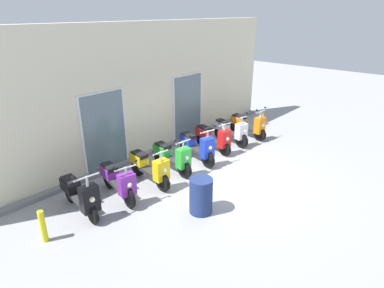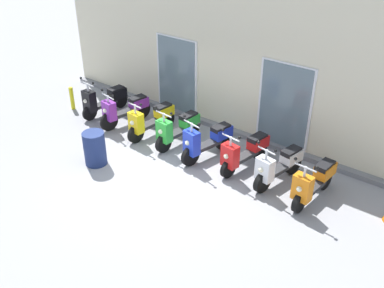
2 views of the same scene
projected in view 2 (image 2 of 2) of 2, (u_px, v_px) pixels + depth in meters
name	position (u px, v px, depth m)	size (l,w,h in m)	color
ground_plane	(159.00, 174.00, 10.34)	(40.00, 40.00, 0.00)	#939399
storefront_facade	(231.00, 61.00, 11.39)	(11.77, 0.50, 4.02)	beige
scooter_black	(104.00, 99.00, 12.85)	(0.63, 1.59, 1.24)	black
scooter_purple	(125.00, 109.00, 12.29)	(0.67, 1.65, 1.14)	black
scooter_yellow	(151.00, 119.00, 11.75)	(0.54, 1.63, 1.19)	black
scooter_green	(178.00, 129.00, 11.32)	(0.59, 1.56, 1.19)	black
scooter_blue	(207.00, 141.00, 10.74)	(0.70, 1.62, 1.25)	black
scooter_red	(245.00, 151.00, 10.35)	(0.62, 1.60, 1.17)	black
scooter_white	(279.00, 166.00, 9.84)	(0.63, 1.58, 1.17)	black
scooter_orange	(314.00, 182.00, 9.27)	(0.54, 1.56, 1.20)	black
curb_bollard	(72.00, 98.00, 13.20)	(0.12, 0.12, 0.70)	yellow
trash_bin	(95.00, 148.00, 10.53)	(0.53, 0.53, 0.84)	navy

